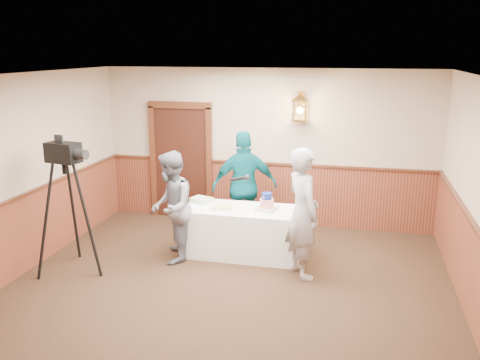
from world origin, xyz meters
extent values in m
plane|color=black|center=(0.00, 0.00, 0.00)|extent=(7.00, 7.00, 0.00)
cube|color=#BEA88E|center=(0.00, 3.50, 1.40)|extent=(6.00, 0.02, 2.80)
cube|color=white|center=(0.00, 0.00, 2.80)|extent=(6.00, 7.00, 0.02)
cube|color=#562418|center=(0.00, 3.48, 0.55)|extent=(5.98, 0.04, 1.10)
cube|color=#4E2515|center=(0.00, 3.46, 1.12)|extent=(5.98, 0.07, 0.04)
cube|color=black|center=(-1.60, 3.45, 1.05)|extent=(1.00, 0.06, 2.10)
cube|color=white|center=(-0.07, 1.90, 0.38)|extent=(1.80, 0.80, 0.75)
cube|color=beige|center=(0.30, 1.89, 0.78)|extent=(0.34, 0.34, 0.05)
cylinder|color=red|center=(0.30, 1.89, 0.86)|extent=(0.21, 0.21, 0.12)
cylinder|color=navy|center=(0.30, 1.89, 0.97)|extent=(0.15, 0.15, 0.10)
cube|color=#EFD08E|center=(-0.38, 1.80, 0.78)|extent=(0.36, 0.32, 0.06)
cube|color=#A1D596|center=(-0.79, 2.07, 0.79)|extent=(0.37, 0.33, 0.07)
imported|color=slate|center=(-1.06, 1.45, 0.84)|extent=(0.81, 0.94, 1.67)
cylinder|color=black|center=(-0.07, 1.57, 1.30)|extent=(0.23, 0.06, 0.09)
sphere|color=black|center=(0.06, 1.57, 1.33)|extent=(0.08, 0.08, 0.08)
imported|color=#9D9CA1|center=(0.90, 1.35, 0.92)|extent=(0.73, 0.80, 1.85)
imported|color=#08505B|center=(-0.19, 2.57, 0.92)|extent=(1.16, 0.80, 1.84)
cube|color=black|center=(-2.33, 0.76, 1.74)|extent=(0.50, 0.33, 0.28)
cylinder|color=black|center=(-2.04, 0.70, 1.74)|extent=(0.20, 0.17, 0.14)
camera|label=1|loc=(1.57, -5.32, 3.11)|focal=38.00mm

